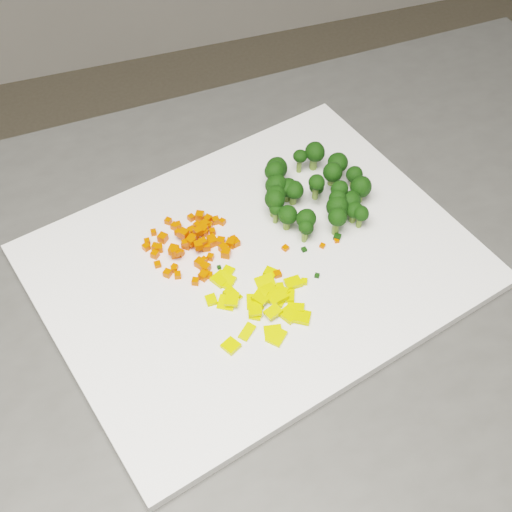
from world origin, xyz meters
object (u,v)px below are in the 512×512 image
object	(u,v)px
broccoli_pile	(316,187)
counter_block	(283,452)
carrot_pile	(190,240)
pepper_pile	(254,303)
cutting_board	(256,265)

from	to	relation	value
broccoli_pile	counter_block	bearing A→B (deg)	-121.01
carrot_pile	pepper_pile	size ratio (longest dim) A/B	0.86
cutting_board	broccoli_pile	xyz separation A→B (m)	(0.10, 0.07, 0.04)
carrot_pile	pepper_pile	distance (m)	0.11
counter_block	carrot_pile	world-z (taller)	carrot_pile
cutting_board	broccoli_pile	bearing A→B (deg)	33.66
carrot_pile	broccoli_pile	world-z (taller)	broccoli_pile
cutting_board	counter_block	bearing A→B (deg)	-51.27
cutting_board	pepper_pile	distance (m)	0.07
broccoli_pile	cutting_board	bearing A→B (deg)	-146.34
cutting_board	pepper_pile	size ratio (longest dim) A/B	3.88
broccoli_pile	pepper_pile	bearing A→B (deg)	-133.52
counter_block	broccoli_pile	size ratio (longest dim) A/B	8.53
counter_block	broccoli_pile	distance (m)	0.51
counter_block	broccoli_pile	world-z (taller)	broccoli_pile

